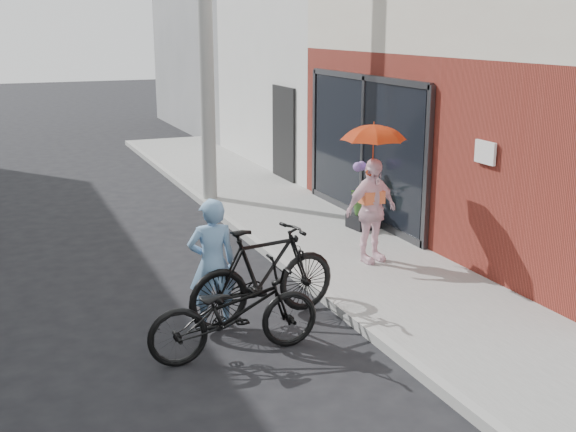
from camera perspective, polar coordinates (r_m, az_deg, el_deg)
ground at (r=8.67m, az=-1.63°, el=-8.51°), size 80.00×80.00×0.00m
sidewalk at (r=11.18m, az=4.73°, el=-2.79°), size 2.20×24.00×0.12m
curb at (r=10.72m, az=-0.80°, el=-3.53°), size 0.12×24.00×0.12m
plaster_building at (r=19.26m, az=9.04°, el=14.87°), size 8.00×6.00×7.00m
east_building_far at (r=25.50m, az=0.52°, el=15.00°), size 8.00×8.00×7.00m
utility_pole at (r=14.00m, az=-6.56°, el=15.02°), size 0.28×0.28×7.00m
officer at (r=8.38m, az=-6.01°, el=-3.76°), size 0.60×0.42×1.55m
bike_left at (r=7.73m, az=-4.25°, el=-7.58°), size 1.89×0.67×0.99m
bike_right at (r=8.57m, az=-1.93°, el=-4.60°), size 2.01×0.85×1.17m
kimono_woman at (r=10.37m, az=6.59°, el=0.43°), size 0.94×0.54×1.51m
parasol at (r=10.14m, az=6.78°, el=6.66°), size 0.87×0.87×0.76m
planter at (r=12.24m, az=5.95°, el=-0.41°), size 0.48×0.48×0.23m
potted_plant at (r=12.14m, az=6.00°, el=1.44°), size 0.53×0.46×0.58m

